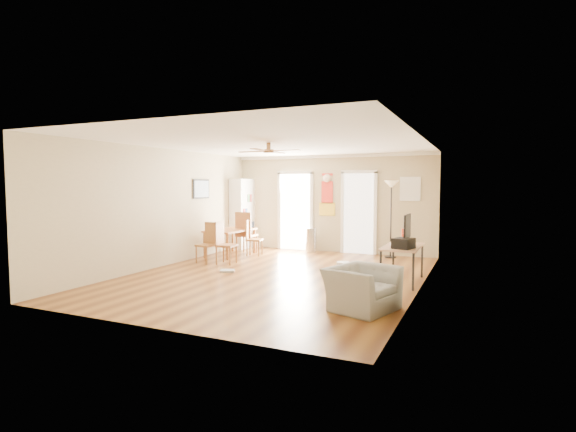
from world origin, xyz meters
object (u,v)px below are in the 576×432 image
at_px(dining_chair_far, 247,233).
at_px(armchair, 362,288).
at_px(torchiere_lamp, 391,219).
at_px(trash_can, 311,240).
at_px(dining_chair_right_b, 227,243).
at_px(wastebasket_a, 343,270).
at_px(printer, 403,243).
at_px(wastebasket_b, 371,292).
at_px(dining_chair_right_a, 255,238).
at_px(dining_table, 230,242).
at_px(dining_chair_near, 206,243).
at_px(computer_desk, 402,264).
at_px(bookshelf, 243,214).

xyz_separation_m(dining_chair_far, armchair, (4.09, -3.93, -0.24)).
xyz_separation_m(torchiere_lamp, armchair, (0.50, -4.78, -0.64)).
xyz_separation_m(trash_can, torchiere_lamp, (2.12, -0.04, 0.63)).
distance_m(dining_chair_right_b, wastebasket_a, 2.89).
relative_size(printer, wastebasket_b, 1.34).
bearing_deg(dining_chair_right_a, wastebasket_b, -141.98).
height_order(dining_table, dining_chair_near, dining_chair_near).
xyz_separation_m(dining_chair_right_b, dining_chair_far, (-0.34, 1.55, 0.07)).
height_order(dining_chair_near, trash_can, dining_chair_near).
bearing_deg(dining_chair_right_b, armchair, -127.57).
xyz_separation_m(dining_chair_near, dining_chair_far, (0.15, 1.64, 0.08)).
bearing_deg(dining_chair_near, dining_chair_right_a, 80.37).
bearing_deg(dining_chair_right_a, dining_chair_near, 149.12).
distance_m(dining_chair_near, trash_can, 3.00).
relative_size(torchiere_lamp, wastebasket_b, 7.17).
height_order(computer_desk, wastebasket_b, computer_desk).
height_order(bookshelf, dining_chair_right_b, bookshelf).
height_order(computer_desk, printer, printer).
xyz_separation_m(dining_chair_near, printer, (4.54, -0.58, 0.31)).
bearing_deg(dining_chair_near, armchair, -18.96).
bearing_deg(torchiere_lamp, dining_chair_right_a, -162.00).
height_order(trash_can, printer, printer).
relative_size(dining_table, dining_chair_right_a, 1.48).
bearing_deg(computer_desk, dining_table, 162.93).
height_order(trash_can, torchiere_lamp, torchiere_lamp).
bearing_deg(computer_desk, wastebasket_a, -179.67).
relative_size(bookshelf, dining_table, 1.47).
relative_size(computer_desk, wastebasket_a, 4.25).
bearing_deg(printer, dining_chair_right_a, 169.71).
bearing_deg(wastebasket_a, printer, -15.54).
bearing_deg(wastebasket_b, dining_chair_far, 140.52).
bearing_deg(trash_can, dining_chair_near, -122.70).
bearing_deg(wastebasket_b, dining_chair_right_a, 139.86).
xyz_separation_m(dining_table, dining_chair_near, (0.06, -1.15, 0.13)).
bearing_deg(trash_can, computer_desk, -43.96).
xyz_separation_m(bookshelf, dining_chair_right_a, (0.93, -1.04, -0.53)).
xyz_separation_m(bookshelf, dining_chair_far, (0.59, -0.84, -0.44)).
bearing_deg(bookshelf, torchiere_lamp, 3.81).
distance_m(dining_table, dining_chair_right_b, 1.21).
relative_size(dining_chair_right_a, dining_chair_right_b, 0.94).
bearing_deg(trash_can, dining_table, -140.79).
distance_m(dining_chair_near, wastebasket_a, 3.37).
relative_size(dining_table, wastebasket_b, 5.04).
bearing_deg(dining_chair_far, trash_can, -150.69).
relative_size(trash_can, wastebasket_a, 2.17).
distance_m(dining_table, dining_chair_near, 1.16).
bearing_deg(torchiere_lamp, dining_chair_right_b, -143.54).
distance_m(bookshelf, armchair, 6.72).
bearing_deg(torchiere_lamp, bookshelf, -179.86).
xyz_separation_m(bookshelf, printer, (4.98, -3.05, -0.21)).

